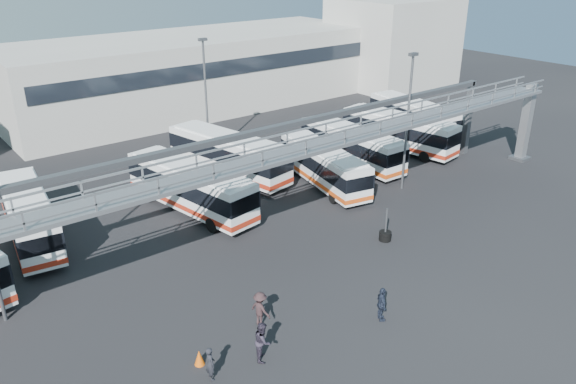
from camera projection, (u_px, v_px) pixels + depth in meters
ground at (353, 280)px, 30.99m from camera, size 140.00×140.00×0.00m
gantry at (287, 158)px, 33.02m from camera, size 51.40×5.15×7.10m
warehouse at (196, 71)px, 63.57m from camera, size 42.00×14.00×8.00m
building_right at (392, 42)px, 73.36m from camera, size 14.00×12.00×11.00m
light_pole_mid at (408, 116)px, 40.53m from camera, size 0.70×0.35×10.21m
light_pole_back at (206, 93)px, 46.82m from camera, size 0.70×0.35×10.21m
bus_2 at (29, 215)px, 34.59m from camera, size 3.73×10.62×3.16m
bus_4 at (190, 186)px, 38.48m from camera, size 4.31×11.36×3.37m
bus_5 at (228, 154)px, 44.36m from camera, size 4.73×11.72×3.47m
bus_6 at (324, 165)px, 42.70m from camera, size 4.34×10.38×3.07m
bus_7 at (351, 145)px, 46.83m from camera, size 2.78×10.65×3.21m
bus_8 at (399, 131)px, 50.25m from camera, size 4.07×11.09×3.29m
bus_9 at (414, 116)px, 54.69m from camera, size 3.97×11.01×3.27m
pedestrian_a at (210, 363)px, 23.63m from camera, size 0.46×0.63×1.59m
pedestrian_b at (263, 341)px, 24.75m from camera, size 1.13×1.17×1.90m
pedestrian_c at (260, 309)px, 27.02m from camera, size 0.88×1.27×1.80m
pedestrian_d at (382, 304)px, 27.34m from camera, size 0.90×1.15×1.82m
cone_right at (199, 357)px, 24.61m from camera, size 0.59×0.59×0.74m
tire_stack at (385, 235)px, 35.08m from camera, size 0.77×0.77×2.20m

